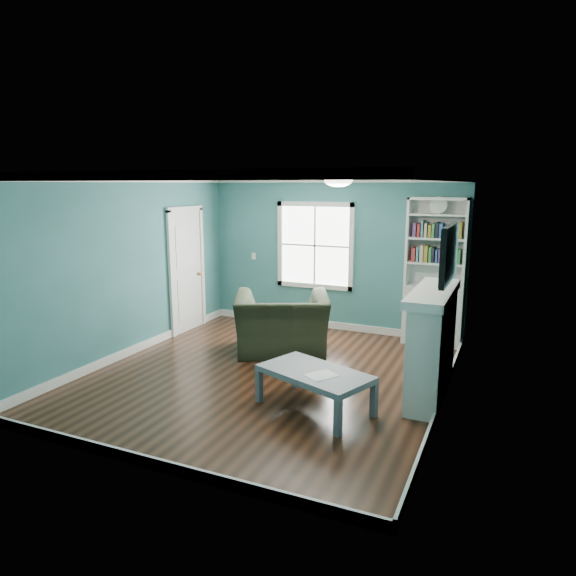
% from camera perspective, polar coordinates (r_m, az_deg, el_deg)
% --- Properties ---
extents(floor, '(5.00, 5.00, 0.00)m').
position_cam_1_polar(floor, '(6.93, -2.25, -9.64)').
color(floor, black).
rests_on(floor, ground).
extents(room_walls, '(5.00, 5.00, 5.00)m').
position_cam_1_polar(room_walls, '(6.53, -2.36, 3.42)').
color(room_walls, '#2F6967').
rests_on(room_walls, ground).
extents(trim, '(4.50, 5.00, 2.60)m').
position_cam_1_polar(trim, '(6.58, -2.33, 0.45)').
color(trim, white).
rests_on(trim, ground).
extents(window, '(1.40, 0.06, 1.50)m').
position_cam_1_polar(window, '(8.92, 3.01, 4.73)').
color(window, white).
rests_on(window, room_walls).
extents(bookshelf, '(0.90, 0.35, 2.31)m').
position_cam_1_polar(bookshelf, '(8.32, 15.94, 0.14)').
color(bookshelf, silver).
rests_on(bookshelf, ground).
extents(fireplace, '(0.44, 1.58, 1.30)m').
position_cam_1_polar(fireplace, '(6.32, 15.81, -6.07)').
color(fireplace, black).
rests_on(fireplace, ground).
extents(tv, '(0.06, 1.10, 0.65)m').
position_cam_1_polar(tv, '(6.08, 17.50, 3.67)').
color(tv, black).
rests_on(tv, fireplace).
extents(door, '(0.12, 0.98, 2.17)m').
position_cam_1_polar(door, '(8.93, -11.18, 2.08)').
color(door, silver).
rests_on(door, ground).
extents(ceiling_fixture, '(0.38, 0.38, 0.15)m').
position_cam_1_polar(ceiling_fixture, '(6.21, 5.62, 11.92)').
color(ceiling_fixture, white).
rests_on(ceiling_fixture, room_walls).
extents(light_switch, '(0.08, 0.01, 0.12)m').
position_cam_1_polar(light_switch, '(9.45, -3.83, 3.57)').
color(light_switch, white).
rests_on(light_switch, room_walls).
extents(recliner, '(1.61, 1.37, 1.19)m').
position_cam_1_polar(recliner, '(7.67, -0.67, -2.87)').
color(recliner, black).
rests_on(recliner, ground).
extents(coffee_table, '(1.41, 1.08, 0.45)m').
position_cam_1_polar(coffee_table, '(5.81, 2.99, -9.72)').
color(coffee_table, '#535A64').
rests_on(coffee_table, ground).
extents(paper_sheet, '(0.38, 0.40, 0.00)m').
position_cam_1_polar(paper_sheet, '(5.66, 3.72, -9.65)').
color(paper_sheet, white).
rests_on(paper_sheet, coffee_table).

